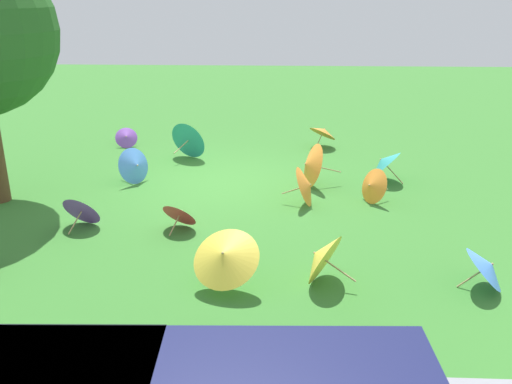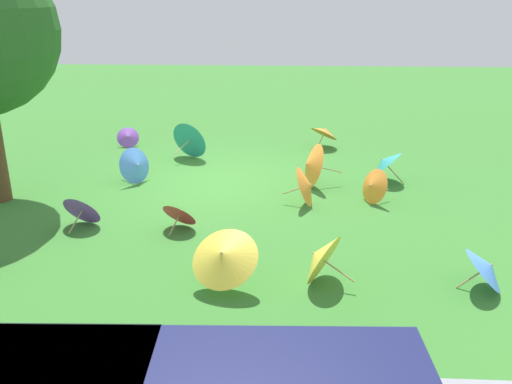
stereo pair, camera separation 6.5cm
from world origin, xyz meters
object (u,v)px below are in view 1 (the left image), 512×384
parasol_purple_1 (83,209)px  parasol_teal_1 (190,139)px  parasol_yellow_0 (320,257)px  parasol_orange_0 (307,186)px  parasol_blue_0 (135,166)px  parasol_orange_2 (323,131)px  parasol_red_1 (180,213)px  parasol_orange_3 (372,186)px  parasol_orange_1 (309,165)px  parasol_blue_1 (488,267)px  parasol_yellow_2 (224,256)px  parasol_purple_0 (126,137)px  parasol_teal_0 (383,162)px

parasol_purple_1 → parasol_teal_1: 4.47m
parasol_yellow_0 → parasol_teal_1: bearing=-65.4°
parasol_purple_1 → parasol_teal_1: bearing=-105.8°
parasol_orange_0 → parasol_purple_1: (3.98, 1.20, -0.07)m
parasol_blue_0 → parasol_orange_2: parasol_blue_0 is taller
parasol_blue_0 → parasol_teal_1: size_ratio=0.79×
parasol_teal_1 → parasol_red_1: bearing=96.7°
parasol_orange_0 → parasol_orange_3: size_ratio=1.09×
parasol_orange_0 → parasol_orange_1: size_ratio=0.83×
parasol_blue_1 → parasol_purple_1: 6.60m
parasol_yellow_2 → parasol_yellow_0: bearing=-167.1°
parasol_purple_1 → parasol_red_1: parasol_purple_1 is taller
parasol_purple_0 → parasol_orange_3: (-5.90, 3.83, 0.09)m
parasol_orange_0 → parasol_blue_1: bearing=127.0°
parasol_blue_1 → parasol_orange_2: bearing=-76.7°
parasol_yellow_2 → parasol_orange_3: parasol_yellow_2 is taller
parasol_orange_3 → parasol_teal_1: bearing=-36.0°
parasol_orange_1 → parasol_orange_3: parasol_orange_1 is taller
parasol_orange_1 → parasol_purple_0: bearing=-32.0°
parasol_purple_0 → parasol_purple_1: bearing=97.2°
parasol_orange_2 → parasol_purple_1: parasol_orange_2 is taller
parasol_purple_0 → parasol_orange_1: bearing=148.0°
parasol_teal_1 → parasol_orange_3: parasol_teal_1 is taller
parasol_blue_1 → parasol_orange_3: parasol_orange_3 is taller
parasol_purple_0 → parasol_teal_1: bearing=154.2°
parasol_teal_0 → parasol_orange_3: 1.39m
parasol_yellow_2 → parasol_red_1: size_ratio=1.50×
parasol_purple_1 → parasol_red_1: bearing=178.2°
parasol_red_1 → parasol_purple_1: bearing=-1.8°
parasol_orange_0 → parasol_orange_1: (-0.09, -1.07, 0.09)m
parasol_blue_0 → parasol_orange_3: 4.99m
parasol_orange_1 → parasol_teal_1: parasol_teal_1 is taller
parasol_purple_0 → parasol_teal_0: 6.83m
parasol_yellow_2 → parasol_orange_0: bearing=-111.0°
parasol_teal_0 → parasol_purple_1: (5.69, 2.69, -0.11)m
parasol_orange_0 → parasol_orange_1: 1.08m
parasol_purple_1 → parasol_blue_0: bearing=-98.4°
parasol_yellow_0 → parasol_yellow_2: bearing=12.9°
parasol_orange_0 → parasol_orange_3: (-1.27, -0.18, -0.04)m
parasol_orange_1 → parasol_blue_0: bearing=-0.8°
parasol_yellow_2 → parasol_red_1: (0.98, -2.05, -0.24)m
parasol_blue_0 → parasol_blue_1: size_ratio=1.06×
parasol_blue_1 → parasol_orange_1: bearing=-61.6°
parasol_purple_0 → parasol_teal_0: (-6.35, 2.52, 0.17)m
parasol_blue_0 → parasol_orange_1: parasol_orange_1 is taller
parasol_purple_0 → parasol_orange_1: (-4.72, 2.95, 0.22)m
parasol_orange_1 → parasol_orange_2: size_ratio=1.01×
parasol_orange_2 → parasol_red_1: parasol_orange_2 is taller
parasol_purple_0 → parasol_red_1: (-2.39, 5.27, 0.03)m
parasol_blue_0 → parasol_purple_1: size_ratio=1.05×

